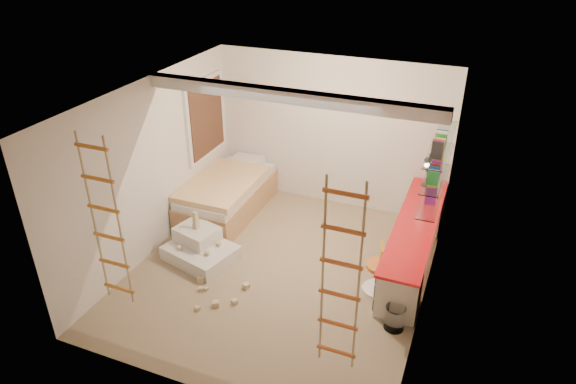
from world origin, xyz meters
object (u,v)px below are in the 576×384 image
at_px(play_platform, 200,247).
at_px(bed, 227,195).
at_px(desk, 414,242).
at_px(swivel_chair, 379,275).

bearing_deg(play_platform, bed, 99.77).
distance_m(desk, swivel_chair, 0.83).
height_order(desk, bed, desk).
bearing_deg(desk, play_platform, -161.82).
height_order(desk, play_platform, desk).
bearing_deg(swivel_chair, bed, 158.72).
bearing_deg(play_platform, desk, 18.18).
relative_size(bed, swivel_chair, 2.80).
relative_size(desk, play_platform, 2.49).
distance_m(bed, swivel_chair, 3.09).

